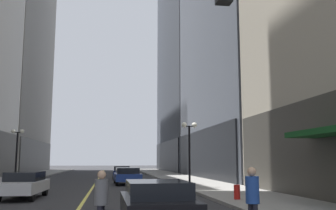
{
  "coord_description": "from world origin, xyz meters",
  "views": [
    {
      "loc": [
        1.2,
        -4.12,
        1.9
      ],
      "look_at": [
        5.63,
        25.47,
        6.25
      ],
      "focal_mm": 40.69,
      "sensor_mm": 36.0,
      "label": 1
    }
  ],
  "objects_px": {
    "car_white": "(24,184)",
    "fire_hydrant_right": "(237,194)",
    "street_lamp_right_mid": "(189,140)",
    "car_blue": "(127,175)",
    "pedestrian_in_blue_hoodie": "(253,196)",
    "car_navy": "(121,172)",
    "street_lamp_left_far": "(17,143)",
    "traffic_light_near_right": "(336,61)",
    "car_black": "(157,202)",
    "pedestrian_in_grey_suit": "(101,199)"
  },
  "relations": [
    {
      "from": "car_black",
      "to": "car_white",
      "type": "height_order",
      "value": "same"
    },
    {
      "from": "car_navy",
      "to": "car_blue",
      "type": "bearing_deg",
      "value": -88.6
    },
    {
      "from": "fire_hydrant_right",
      "to": "car_navy",
      "type": "bearing_deg",
      "value": 101.72
    },
    {
      "from": "street_lamp_right_mid",
      "to": "traffic_light_near_right",
      "type": "bearing_deg",
      "value": -93.22
    },
    {
      "from": "car_black",
      "to": "pedestrian_in_blue_hoodie",
      "type": "height_order",
      "value": "pedestrian_in_blue_hoodie"
    },
    {
      "from": "car_navy",
      "to": "fire_hydrant_right",
      "type": "relative_size",
      "value": 5.1
    },
    {
      "from": "street_lamp_right_mid",
      "to": "car_black",
      "type": "bearing_deg",
      "value": -105.42
    },
    {
      "from": "car_navy",
      "to": "fire_hydrant_right",
      "type": "height_order",
      "value": "car_navy"
    },
    {
      "from": "car_white",
      "to": "fire_hydrant_right",
      "type": "xyz_separation_m",
      "value": [
        9.97,
        -3.37,
        -0.32
      ]
    },
    {
      "from": "car_navy",
      "to": "street_lamp_right_mid",
      "type": "height_order",
      "value": "street_lamp_right_mid"
    },
    {
      "from": "car_white",
      "to": "pedestrian_in_grey_suit",
      "type": "height_order",
      "value": "pedestrian_in_grey_suit"
    },
    {
      "from": "car_navy",
      "to": "pedestrian_in_grey_suit",
      "type": "bearing_deg",
      "value": -92.57
    },
    {
      "from": "car_black",
      "to": "pedestrian_in_blue_hoodie",
      "type": "relative_size",
      "value": 2.43
    },
    {
      "from": "car_navy",
      "to": "street_lamp_left_far",
      "type": "height_order",
      "value": "street_lamp_left_far"
    },
    {
      "from": "pedestrian_in_blue_hoodie",
      "to": "pedestrian_in_grey_suit",
      "type": "bearing_deg",
      "value": 171.43
    },
    {
      "from": "car_blue",
      "to": "traffic_light_near_right",
      "type": "xyz_separation_m",
      "value": [
        2.84,
        -24.2,
        3.02
      ]
    },
    {
      "from": "pedestrian_in_blue_hoodie",
      "to": "street_lamp_left_far",
      "type": "height_order",
      "value": "street_lamp_left_far"
    },
    {
      "from": "car_white",
      "to": "car_blue",
      "type": "height_order",
      "value": "same"
    },
    {
      "from": "traffic_light_near_right",
      "to": "car_black",
      "type": "bearing_deg",
      "value": 121.55
    },
    {
      "from": "car_white",
      "to": "street_lamp_right_mid",
      "type": "bearing_deg",
      "value": 26.63
    },
    {
      "from": "pedestrian_in_blue_hoodie",
      "to": "traffic_light_near_right",
      "type": "relative_size",
      "value": 0.31
    },
    {
      "from": "street_lamp_right_mid",
      "to": "fire_hydrant_right",
      "type": "height_order",
      "value": "street_lamp_right_mid"
    },
    {
      "from": "traffic_light_near_right",
      "to": "street_lamp_right_mid",
      "type": "distance_m",
      "value": 18.71
    },
    {
      "from": "car_white",
      "to": "street_lamp_right_mid",
      "type": "height_order",
      "value": "street_lamp_right_mid"
    },
    {
      "from": "car_blue",
      "to": "pedestrian_in_blue_hoodie",
      "type": "distance_m",
      "value": 21.45
    },
    {
      "from": "street_lamp_right_mid",
      "to": "car_white",
      "type": "bearing_deg",
      "value": -153.37
    },
    {
      "from": "car_black",
      "to": "pedestrian_in_grey_suit",
      "type": "bearing_deg",
      "value": -142.32
    },
    {
      "from": "car_black",
      "to": "street_lamp_left_far",
      "type": "bearing_deg",
      "value": 112.32
    },
    {
      "from": "traffic_light_near_right",
      "to": "street_lamp_right_mid",
      "type": "height_order",
      "value": "traffic_light_near_right"
    },
    {
      "from": "street_lamp_left_far",
      "to": "traffic_light_near_right",
      "type": "bearing_deg",
      "value": -65.95
    },
    {
      "from": "car_white",
      "to": "pedestrian_in_grey_suit",
      "type": "distance_m",
      "value": 11.26
    },
    {
      "from": "pedestrian_in_blue_hoodie",
      "to": "car_white",
      "type": "bearing_deg",
      "value": 125.14
    },
    {
      "from": "car_blue",
      "to": "traffic_light_near_right",
      "type": "distance_m",
      "value": 24.55
    },
    {
      "from": "pedestrian_in_grey_suit",
      "to": "traffic_light_near_right",
      "type": "bearing_deg",
      "value": -38.19
    },
    {
      "from": "car_blue",
      "to": "fire_hydrant_right",
      "type": "relative_size",
      "value": 5.77
    },
    {
      "from": "car_white",
      "to": "car_blue",
      "type": "bearing_deg",
      "value": 61.5
    },
    {
      "from": "car_blue",
      "to": "street_lamp_right_mid",
      "type": "relative_size",
      "value": 1.04
    },
    {
      "from": "pedestrian_in_blue_hoodie",
      "to": "fire_hydrant_right",
      "type": "bearing_deg",
      "value": 74.14
    },
    {
      "from": "car_black",
      "to": "pedestrian_in_grey_suit",
      "type": "xyz_separation_m",
      "value": [
        -1.53,
        -1.18,
        0.24
      ]
    },
    {
      "from": "pedestrian_in_blue_hoodie",
      "to": "street_lamp_left_far",
      "type": "bearing_deg",
      "value": 115.35
    },
    {
      "from": "car_navy",
      "to": "traffic_light_near_right",
      "type": "height_order",
      "value": "traffic_light_near_right"
    },
    {
      "from": "car_blue",
      "to": "pedestrian_in_blue_hoodie",
      "type": "relative_size",
      "value": 2.67
    },
    {
      "from": "car_white",
      "to": "traffic_light_near_right",
      "type": "height_order",
      "value": "traffic_light_near_right"
    },
    {
      "from": "car_black",
      "to": "pedestrian_in_blue_hoodie",
      "type": "bearing_deg",
      "value": -38.42
    },
    {
      "from": "car_black",
      "to": "street_lamp_right_mid",
      "type": "relative_size",
      "value": 0.95
    },
    {
      "from": "car_navy",
      "to": "traffic_light_near_right",
      "type": "bearing_deg",
      "value": -84.68
    },
    {
      "from": "car_navy",
      "to": "street_lamp_right_mid",
      "type": "xyz_separation_m",
      "value": [
        4.1,
        -14.03,
        2.54
      ]
    },
    {
      "from": "pedestrian_in_blue_hoodie",
      "to": "street_lamp_left_far",
      "type": "distance_m",
      "value": 26.06
    },
    {
      "from": "car_navy",
      "to": "street_lamp_left_far",
      "type": "relative_size",
      "value": 0.92
    },
    {
      "from": "car_navy",
      "to": "pedestrian_in_grey_suit",
      "type": "xyz_separation_m",
      "value": [
        -1.31,
        -29.27,
        0.24
      ]
    }
  ]
}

